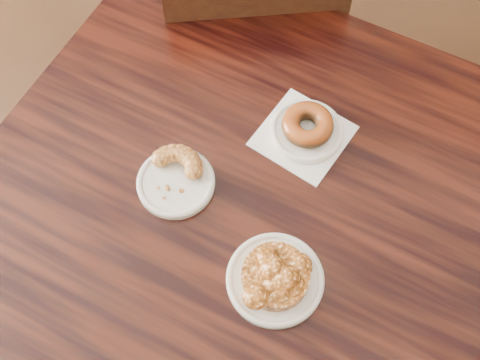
% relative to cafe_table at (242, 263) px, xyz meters
% --- Properties ---
extents(floor, '(5.00, 5.00, 0.00)m').
position_rel_cafe_table_xyz_m(floor, '(-0.16, -0.01, -0.38)').
color(floor, black).
rests_on(floor, ground).
extents(cafe_table, '(1.22, 1.22, 0.75)m').
position_rel_cafe_table_xyz_m(cafe_table, '(0.00, 0.00, 0.00)').
color(cafe_table, black).
rests_on(cafe_table, floor).
extents(chair_far, '(0.57, 0.57, 0.90)m').
position_rel_cafe_table_xyz_m(chair_far, '(-0.13, 0.62, 0.08)').
color(chair_far, black).
rests_on(chair_far, floor).
extents(napkin, '(0.21, 0.21, 0.00)m').
position_rel_cafe_table_xyz_m(napkin, '(0.09, 0.16, 0.38)').
color(napkin, white).
rests_on(napkin, cafe_table).
extents(plate_donut, '(0.14, 0.14, 0.01)m').
position_rel_cafe_table_xyz_m(plate_donut, '(0.09, 0.16, 0.39)').
color(plate_donut, white).
rests_on(plate_donut, napkin).
extents(plate_cruller, '(0.15, 0.15, 0.01)m').
position_rel_cafe_table_xyz_m(plate_cruller, '(-0.13, -0.00, 0.38)').
color(plate_cruller, silver).
rests_on(plate_cruller, cafe_table).
extents(plate_fritter, '(0.17, 0.17, 0.01)m').
position_rel_cafe_table_xyz_m(plate_fritter, '(0.09, -0.14, 0.38)').
color(plate_fritter, silver).
rests_on(plate_fritter, cafe_table).
extents(glazed_donut, '(0.10, 0.10, 0.04)m').
position_rel_cafe_table_xyz_m(glazed_donut, '(0.09, 0.16, 0.41)').
color(glazed_donut, brown).
rests_on(glazed_donut, plate_donut).
extents(apple_fritter, '(0.16, 0.16, 0.04)m').
position_rel_cafe_table_xyz_m(apple_fritter, '(0.09, -0.14, 0.41)').
color(apple_fritter, '#431F07').
rests_on(apple_fritter, plate_fritter).
extents(cruller_fragment, '(0.12, 0.12, 0.03)m').
position_rel_cafe_table_xyz_m(cruller_fragment, '(-0.13, -0.00, 0.40)').
color(cruller_fragment, brown).
rests_on(cruller_fragment, plate_cruller).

